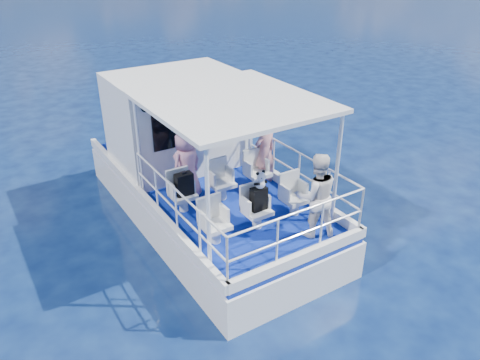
# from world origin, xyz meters

# --- Properties ---
(ground) EXTENTS (2000.00, 2000.00, 0.00)m
(ground) POSITION_xyz_m (0.00, 0.00, 0.00)
(ground) COLOR #08163D
(ground) RESTS_ON ground
(hull) EXTENTS (3.00, 7.00, 1.60)m
(hull) POSITION_xyz_m (0.00, 1.00, 0.00)
(hull) COLOR white
(hull) RESTS_ON ground
(deck) EXTENTS (2.90, 6.90, 0.10)m
(deck) POSITION_xyz_m (0.00, 1.00, 0.85)
(deck) COLOR navy
(deck) RESTS_ON hull
(cabin) EXTENTS (2.85, 2.00, 2.20)m
(cabin) POSITION_xyz_m (0.00, 2.30, 2.00)
(cabin) COLOR white
(cabin) RESTS_ON deck
(canopy) EXTENTS (3.00, 3.20, 0.08)m
(canopy) POSITION_xyz_m (0.00, -0.20, 3.14)
(canopy) COLOR white
(canopy) RESTS_ON cabin
(canopy_posts) EXTENTS (2.77, 2.97, 2.20)m
(canopy_posts) POSITION_xyz_m (0.00, -0.25, 2.00)
(canopy_posts) COLOR white
(canopy_posts) RESTS_ON deck
(railings) EXTENTS (2.84, 3.59, 1.00)m
(railings) POSITION_xyz_m (0.00, -0.58, 1.40)
(railings) COLOR white
(railings) RESTS_ON deck
(seat_port_fwd) EXTENTS (0.48, 0.46, 0.38)m
(seat_port_fwd) POSITION_xyz_m (-0.90, 0.20, 1.09)
(seat_port_fwd) COLOR silver
(seat_port_fwd) RESTS_ON deck
(seat_center_fwd) EXTENTS (0.48, 0.46, 0.38)m
(seat_center_fwd) POSITION_xyz_m (0.00, 0.20, 1.09)
(seat_center_fwd) COLOR silver
(seat_center_fwd) RESTS_ON deck
(seat_stbd_fwd) EXTENTS (0.48, 0.46, 0.38)m
(seat_stbd_fwd) POSITION_xyz_m (0.90, 0.20, 1.09)
(seat_stbd_fwd) COLOR silver
(seat_stbd_fwd) RESTS_ON deck
(seat_port_aft) EXTENTS (0.48, 0.46, 0.38)m
(seat_port_aft) POSITION_xyz_m (-0.90, -1.10, 1.09)
(seat_port_aft) COLOR silver
(seat_port_aft) RESTS_ON deck
(seat_center_aft) EXTENTS (0.48, 0.46, 0.38)m
(seat_center_aft) POSITION_xyz_m (0.00, -1.10, 1.09)
(seat_center_aft) COLOR silver
(seat_center_aft) RESTS_ON deck
(seat_stbd_aft) EXTENTS (0.48, 0.46, 0.38)m
(seat_stbd_aft) POSITION_xyz_m (0.90, -1.10, 1.09)
(seat_stbd_aft) COLOR silver
(seat_stbd_aft) RESTS_ON deck
(passenger_port_fwd) EXTENTS (0.67, 0.56, 1.53)m
(passenger_port_fwd) POSITION_xyz_m (-0.58, 0.62, 1.66)
(passenger_port_fwd) COLOR pink
(passenger_port_fwd) RESTS_ON deck
(passenger_stbd_fwd) EXTENTS (0.57, 0.40, 1.48)m
(passenger_stbd_fwd) POSITION_xyz_m (1.17, 0.34, 1.64)
(passenger_stbd_fwd) COLOR #C37E84
(passenger_stbd_fwd) RESTS_ON deck
(passenger_stbd_aft) EXTENTS (0.96, 0.87, 1.62)m
(passenger_stbd_aft) POSITION_xyz_m (0.76, -1.84, 1.71)
(passenger_stbd_aft) COLOR silver
(passenger_stbd_aft) RESTS_ON deck
(backpack_port) EXTENTS (0.35, 0.19, 0.45)m
(backpack_port) POSITION_xyz_m (-0.88, 0.16, 1.51)
(backpack_port) COLOR black
(backpack_port) RESTS_ON seat_port_fwd
(backpack_center) EXTENTS (0.31, 0.17, 0.46)m
(backpack_center) POSITION_xyz_m (0.03, -1.10, 1.51)
(backpack_center) COLOR black
(backpack_center) RESTS_ON seat_center_aft
(compact_camera) EXTENTS (0.09, 0.06, 0.06)m
(compact_camera) POSITION_xyz_m (-0.88, 0.15, 1.76)
(compact_camera) COLOR black
(compact_camera) RESTS_ON backpack_port
(panda) EXTENTS (0.22, 0.18, 0.34)m
(panda) POSITION_xyz_m (0.05, -1.12, 1.91)
(panda) COLOR white
(panda) RESTS_ON backpack_center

